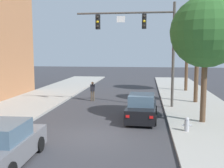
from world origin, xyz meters
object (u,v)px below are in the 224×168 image
object	(u,v)px
traffic_signal_mast	(145,35)
car_following_grey	(5,145)
pedestrian_crossing_road	(93,90)
fire_hydrant	(187,124)
street_tree_third	(188,32)
car_lead_black	(142,108)
street_tree_nearest	(206,32)
street_tree_second	(198,39)

from	to	relation	value
traffic_signal_mast	car_following_grey	size ratio (longest dim) A/B	1.75
traffic_signal_mast	pedestrian_crossing_road	xyz separation A→B (m)	(-4.37, 2.29, -4.46)
pedestrian_crossing_road	fire_hydrant	world-z (taller)	pedestrian_crossing_road
traffic_signal_mast	car_following_grey	world-z (taller)	traffic_signal_mast
fire_hydrant	street_tree_third	bearing A→B (deg)	82.40
traffic_signal_mast	pedestrian_crossing_road	world-z (taller)	traffic_signal_mast
car_lead_black	fire_hydrant	bearing A→B (deg)	-47.91
street_tree_third	fire_hydrant	bearing A→B (deg)	-97.60
car_following_grey	street_tree_nearest	distance (m)	11.66
fire_hydrant	pedestrian_crossing_road	bearing A→B (deg)	128.13
street_tree_nearest	fire_hydrant	bearing A→B (deg)	-120.23
traffic_signal_mast	street_tree_nearest	bearing A→B (deg)	-50.44
traffic_signal_mast	pedestrian_crossing_road	distance (m)	6.64
traffic_signal_mast	street_tree_second	distance (m)	4.60
fire_hydrant	street_tree_second	bearing A→B (deg)	77.44
traffic_signal_mast	car_lead_black	size ratio (longest dim) A/B	1.75
pedestrian_crossing_road	street_tree_third	xyz separation A→B (m)	(8.57, 6.38, 5.21)
car_lead_black	fire_hydrant	xyz separation A→B (m)	(2.34, -2.59, -0.22)
street_tree_second	street_tree_nearest	bearing A→B (deg)	-96.13
pedestrian_crossing_road	street_tree_third	world-z (taller)	street_tree_third
pedestrian_crossing_road	fire_hydrant	xyz separation A→B (m)	(6.60, -8.41, -0.41)
car_lead_black	fire_hydrant	size ratio (longest dim) A/B	5.97
street_tree_second	street_tree_third	size ratio (longest dim) A/B	0.84
car_lead_black	street_tree_nearest	world-z (taller)	street_tree_nearest
car_lead_black	street_tree_nearest	bearing A→B (deg)	-9.55
car_following_grey	fire_hydrant	distance (m)	8.63
car_lead_black	street_tree_third	xyz separation A→B (m)	(4.31, 12.19, 5.40)
pedestrian_crossing_road	street_tree_nearest	size ratio (longest dim) A/B	0.23
traffic_signal_mast	car_following_grey	bearing A→B (deg)	-114.82
fire_hydrant	street_tree_nearest	bearing A→B (deg)	59.77
traffic_signal_mast	car_lead_black	bearing A→B (deg)	-91.72
street_tree_second	traffic_signal_mast	bearing A→B (deg)	-152.49
fire_hydrant	street_tree_third	world-z (taller)	street_tree_third
car_following_grey	street_tree_third	xyz separation A→B (m)	(9.21, 19.48, 5.40)
traffic_signal_mast	street_tree_nearest	xyz separation A→B (m)	(3.40, -4.12, -0.13)
fire_hydrant	traffic_signal_mast	bearing A→B (deg)	110.07
car_lead_black	pedestrian_crossing_road	bearing A→B (deg)	126.21
car_lead_black	street_tree_third	world-z (taller)	street_tree_third
car_lead_black	car_following_grey	distance (m)	8.78
street_tree_third	street_tree_second	bearing A→B (deg)	-91.18
car_following_grey	street_tree_nearest	world-z (taller)	street_tree_nearest
pedestrian_crossing_road	street_tree_third	bearing A→B (deg)	36.64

